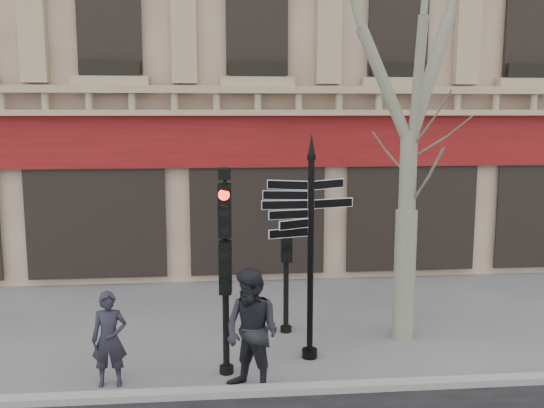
{
  "coord_description": "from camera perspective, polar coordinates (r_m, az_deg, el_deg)",
  "views": [
    {
      "loc": [
        -1.06,
        -10.18,
        4.34
      ],
      "look_at": [
        -0.04,
        0.6,
        2.67
      ],
      "focal_mm": 40.0,
      "sensor_mm": 36.0,
      "label": 1
    }
  ],
  "objects": [
    {
      "name": "traffic_signal_secondary",
      "position": [
        11.82,
        1.34,
        -4.48
      ],
      "size": [
        0.4,
        0.3,
        2.34
      ],
      "rotation": [
        0.0,
        0.0,
        -0.04
      ],
      "color": "black",
      "rests_on": "ground"
    },
    {
      "name": "kerb",
      "position": [
        9.83,
        1.38,
        -17.06
      ],
      "size": [
        80.0,
        0.25,
        0.12
      ],
      "primitive_type": "cube",
      "color": "gray",
      "rests_on": "ground"
    },
    {
      "name": "pedestrian_b",
      "position": [
        9.51,
        -1.89,
        -11.94
      ],
      "size": [
        1.2,
        1.18,
        1.96
      ],
      "primitive_type": "imported",
      "rotation": [
        0.0,
        0.0,
        -0.71
      ],
      "color": "black",
      "rests_on": "ground"
    },
    {
      "name": "traffic_signal_main",
      "position": [
        9.85,
        -4.44,
        -3.96
      ],
      "size": [
        0.4,
        0.3,
        3.44
      ],
      "rotation": [
        0.0,
        0.0,
        -0.09
      ],
      "color": "black",
      "rests_on": "ground"
    },
    {
      "name": "fingerpost",
      "position": [
        10.38,
        3.69,
        -0.54
      ],
      "size": [
        1.81,
        1.81,
        3.97
      ],
      "rotation": [
        0.0,
        0.0,
        0.09
      ],
      "color": "black",
      "rests_on": "ground"
    },
    {
      "name": "pedestrian_a",
      "position": [
        10.14,
        -15.06,
        -12.18
      ],
      "size": [
        0.57,
        0.39,
        1.54
      ],
      "primitive_type": "imported",
      "rotation": [
        0.0,
        0.0,
        0.03
      ],
      "color": "#21202B",
      "rests_on": "ground"
    },
    {
      "name": "ground",
      "position": [
        11.12,
        0.5,
        -14.22
      ],
      "size": [
        80.0,
        80.0,
        0.0
      ],
      "primitive_type": "plane",
      "color": "#58595D",
      "rests_on": "ground"
    }
  ]
}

